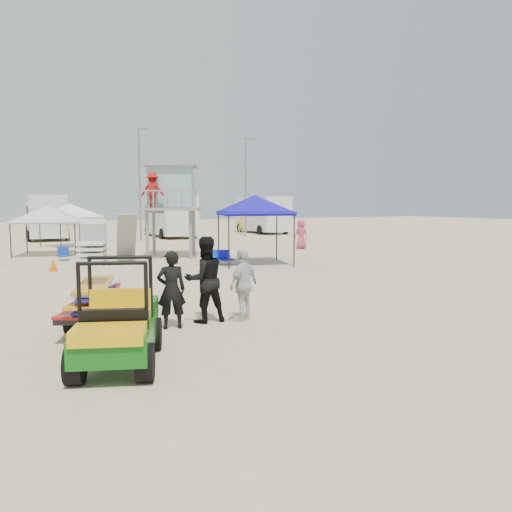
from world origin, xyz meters
name	(u,v)px	position (x,y,z in m)	size (l,w,h in m)	color
ground	(297,333)	(0.00, 0.00, 0.00)	(140.00, 140.00, 0.00)	beige
utility_cart	(117,317)	(-3.78, -0.54, 0.82)	(1.84, 2.57, 1.77)	#0D5610
surf_trailer	(96,293)	(-3.77, 1.79, 0.85)	(1.81, 2.50, 2.09)	black
man_left	(171,290)	(-2.26, 1.49, 0.85)	(0.62, 0.40, 1.69)	black
man_mid	(205,279)	(-1.41, 1.74, 0.98)	(0.95, 0.74, 1.95)	black
man_right	(243,285)	(-0.56, 1.49, 0.83)	(0.97, 0.40, 1.66)	silver
lifeguard_tower	(168,190)	(1.75, 15.44, 3.34)	(3.67, 3.67, 4.48)	gray
canopy_blue	(255,198)	(4.32, 10.97, 2.90)	(3.53, 3.53, 3.45)	black
canopy_white_a	(49,209)	(-3.55, 19.18, 2.41)	(3.87, 3.87, 2.95)	black
canopy_white_c	(70,206)	(-2.05, 23.95, 2.51)	(3.64, 3.64, 3.06)	black
umbrella_b	(68,239)	(-2.69, 18.78, 0.85)	(1.86, 1.89, 1.70)	gold
cone_near	(53,265)	(-3.88, 12.39, 0.25)	(0.34, 0.34, 0.50)	#EC5007
beach_chair_a	(64,254)	(-3.15, 16.30, 0.31)	(0.68, 0.74, 0.64)	#0F32A3
beach_chair_b	(225,257)	(3.12, 11.44, 0.31)	(0.57, 0.61, 0.64)	#0F10A3
beach_chair_c	(214,257)	(2.69, 11.71, 0.31)	(0.57, 0.61, 0.64)	#0F36A7
rv_mid_left	(46,215)	(-3.00, 31.49, 1.80)	(2.65, 6.50, 3.25)	silver
rv_mid_right	(169,214)	(6.00, 29.99, 1.80)	(2.64, 7.00, 3.25)	silver
rv_far_right	(262,213)	(15.00, 31.49, 1.80)	(2.64, 6.60, 3.25)	silver
light_pole_left	(140,185)	(3.00, 27.00, 4.00)	(0.14, 0.14, 8.00)	slate
light_pole_right	(246,187)	(12.00, 28.50, 4.00)	(0.14, 0.14, 8.00)	slate
distant_beachgoers	(141,236)	(1.30, 19.51, 0.82)	(19.74, 16.57, 1.71)	#BF365B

